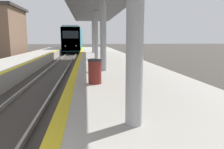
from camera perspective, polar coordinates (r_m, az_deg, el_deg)
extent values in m
cube|color=black|center=(44.32, -9.72, 6.45)|extent=(2.43, 20.19, 0.55)
cube|color=teal|center=(44.27, -9.80, 9.15)|extent=(2.86, 22.44, 3.62)
cube|color=#E54C19|center=(33.15, -10.76, 9.09)|extent=(2.80, 0.16, 3.55)
cube|color=black|center=(33.10, -10.80, 10.19)|extent=(2.28, 0.06, 1.09)
cube|color=gray|center=(44.31, -9.87, 11.64)|extent=(2.43, 21.31, 0.24)
sphere|color=white|center=(33.17, -12.08, 7.33)|extent=(0.18, 0.18, 0.18)
sphere|color=white|center=(33.07, -9.34, 7.41)|extent=(0.18, 0.18, 0.18)
cylinder|color=#99999E|center=(3.84, 6.06, 13.56)|extent=(0.31, 0.31, 3.69)
cylinder|color=#99999E|center=(10.63, -2.32, 10.88)|extent=(0.31, 0.31, 3.69)
cylinder|color=#99999E|center=(17.47, -4.13, 10.27)|extent=(0.31, 0.31, 3.69)
cylinder|color=#99999E|center=(24.32, -4.92, 9.99)|extent=(0.31, 0.31, 3.69)
cube|color=#515156|center=(14.22, -3.52, 18.35)|extent=(3.97, 27.43, 0.20)
cylinder|color=maroon|center=(7.62, -4.51, 0.55)|extent=(0.46, 0.46, 0.79)
cylinder|color=#262626|center=(7.57, -4.55, 3.74)|extent=(0.49, 0.49, 0.06)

